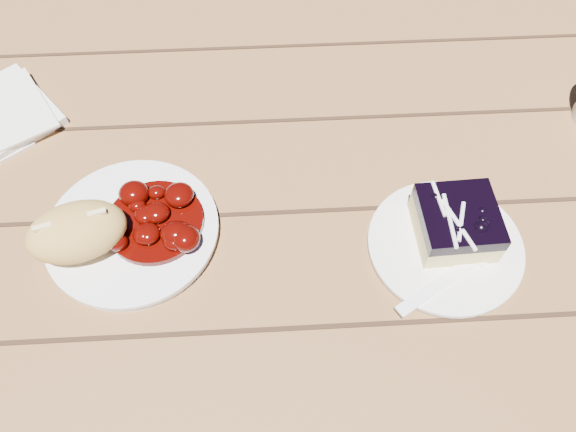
{
  "coord_description": "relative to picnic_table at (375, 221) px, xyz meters",
  "views": [
    {
      "loc": [
        -0.17,
        -0.48,
        1.36
      ],
      "look_at": [
        -0.15,
        -0.12,
        0.81
      ],
      "focal_mm": 35.0,
      "sensor_mm": 36.0,
      "label": 1
    }
  ],
  "objects": [
    {
      "name": "ground",
      "position": [
        0.0,
        0.0,
        -0.59
      ],
      "size": [
        60.0,
        60.0,
        0.0
      ],
      "primitive_type": "plane",
      "color": "gray",
      "rests_on": "ground"
    },
    {
      "name": "picnic_table",
      "position": [
        0.0,
        0.0,
        0.0
      ],
      "size": [
        2.0,
        1.55,
        0.75
      ],
      "color": "brown",
      "rests_on": "ground"
    },
    {
      "name": "main_plate",
      "position": [
        -0.34,
        -0.1,
        0.17
      ],
      "size": [
        0.21,
        0.21,
        0.02
      ],
      "primitive_type": "cylinder",
      "color": "white",
      "rests_on": "picnic_table"
    },
    {
      "name": "goulash_stew",
      "position": [
        -0.31,
        -0.1,
        0.2
      ],
      "size": [
        0.12,
        0.12,
        0.04
      ],
      "primitive_type": null,
      "color": "#400502",
      "rests_on": "main_plate"
    },
    {
      "name": "bread_roll",
      "position": [
        -0.4,
        -0.12,
        0.21
      ],
      "size": [
        0.13,
        0.11,
        0.06
      ],
      "primitive_type": "ellipsoid",
      "rotation": [
        0.0,
        0.0,
        0.27
      ],
      "color": "tan",
      "rests_on": "main_plate"
    },
    {
      "name": "dessert_plate",
      "position": [
        0.05,
        -0.14,
        0.17
      ],
      "size": [
        0.19,
        0.19,
        0.01
      ],
      "primitive_type": "cylinder",
      "color": "white",
      "rests_on": "picnic_table"
    },
    {
      "name": "blueberry_cake",
      "position": [
        0.06,
        -0.13,
        0.2
      ],
      "size": [
        0.1,
        0.1,
        0.05
      ],
      "rotation": [
        0.0,
        0.0,
        0.04
      ],
      "color": "#F4DD85",
      "rests_on": "dessert_plate"
    },
    {
      "name": "fork_dessert",
      "position": [
        0.03,
        -0.2,
        0.17
      ],
      "size": [
        0.15,
        0.11,
        0.0
      ],
      "primitive_type": null,
      "rotation": [
        0.0,
        0.0,
        -1.02
      ],
      "color": "white",
      "rests_on": "dessert_plate"
    }
  ]
}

